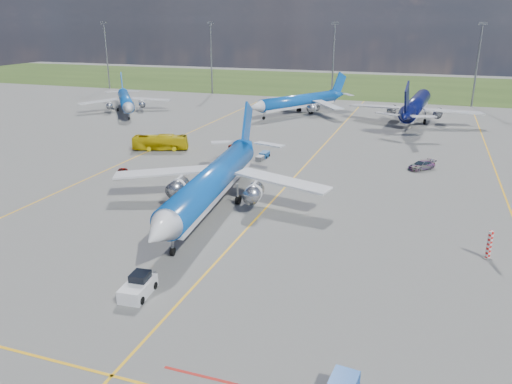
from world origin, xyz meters
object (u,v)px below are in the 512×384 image
(pushback_tug, at_px, (138,287))
(service_car_a, at_px, (121,173))
(warning_post, at_px, (489,245))
(bg_jet_nw, at_px, (126,112))
(service_car_c, at_px, (422,165))
(main_airliner, at_px, (214,209))
(apron_bus, at_px, (160,142))
(bg_jet_n, at_px, (414,121))
(baggage_tug_c, at_px, (263,156))
(service_car_b, at_px, (239,148))
(bg_jet_nnw, at_px, (298,114))

(pushback_tug, distance_m, service_car_a, 36.97)
(warning_post, distance_m, bg_jet_nw, 103.65)
(service_car_c, bearing_deg, main_airliner, -89.85)
(apron_bus, distance_m, service_car_c, 46.93)
(warning_post, distance_m, bg_jet_n, 75.01)
(service_car_c, relative_size, baggage_tug_c, 1.10)
(service_car_b, bearing_deg, bg_jet_nnw, 28.20)
(bg_jet_nnw, bearing_deg, bg_jet_n, 29.86)
(bg_jet_n, relative_size, pushback_tug, 7.57)
(warning_post, height_order, service_car_a, warning_post)
(pushback_tug, xyz_separation_m, apron_bus, (-24.25, 46.94, 0.68))
(pushback_tug, height_order, apron_bus, apron_bus)
(bg_jet_n, bearing_deg, service_car_c, 98.47)
(baggage_tug_c, bearing_deg, pushback_tug, -83.76)
(bg_jet_nw, relative_size, service_car_a, 9.44)
(bg_jet_n, height_order, apron_bus, bg_jet_n)
(pushback_tug, bearing_deg, baggage_tug_c, 89.74)
(bg_jet_nnw, distance_m, apron_bus, 47.93)
(service_car_b, bearing_deg, warning_post, -100.57)
(bg_jet_nnw, bearing_deg, service_car_a, -70.88)
(bg_jet_nw, xyz_separation_m, service_car_c, (75.68, -30.36, 0.72))
(bg_jet_nw, bearing_deg, service_car_a, -93.96)
(service_car_a, relative_size, baggage_tug_c, 0.80)
(bg_jet_nw, height_order, service_car_c, bg_jet_nw)
(bg_jet_n, bearing_deg, bg_jet_nnw, 4.15)
(bg_jet_nnw, relative_size, main_airliner, 0.87)
(warning_post, xyz_separation_m, bg_jet_nw, (-83.12, 61.91, -1.50))
(bg_jet_nw, relative_size, baggage_tug_c, 7.52)
(pushback_tug, xyz_separation_m, service_car_c, (22.61, 49.50, -0.04))
(service_car_a, bearing_deg, bg_jet_nw, 102.57)
(service_car_b, height_order, baggage_tug_c, service_car_b)
(service_car_a, bearing_deg, service_car_b, 41.42)
(main_airliner, xyz_separation_m, service_car_c, (24.88, 27.83, 0.72))
(apron_bus, bearing_deg, service_car_a, 169.02)
(main_airliner, distance_m, pushback_tug, 21.80)
(baggage_tug_c, bearing_deg, service_car_a, -133.85)
(bg_jet_nw, xyz_separation_m, pushback_tug, (53.07, -79.85, 0.76))
(bg_jet_nnw, xyz_separation_m, service_car_b, (-0.68, -41.30, 0.64))
(main_airliner, xyz_separation_m, service_car_b, (-7.67, 29.48, 0.64))
(apron_bus, bearing_deg, service_car_c, -106.62)
(main_airliner, bearing_deg, apron_bus, 125.02)
(service_car_a, height_order, baggage_tug_c, service_car_a)
(apron_bus, relative_size, baggage_tug_c, 2.30)
(apron_bus, distance_m, service_car_a, 17.18)
(apron_bus, bearing_deg, bg_jet_nw, 21.47)
(warning_post, relative_size, bg_jet_nw, 0.09)
(bg_jet_n, distance_m, pushback_tug, 94.31)
(service_car_a, distance_m, baggage_tug_c, 24.74)
(warning_post, distance_m, baggage_tug_c, 45.12)
(service_car_a, bearing_deg, pushback_tug, -73.85)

